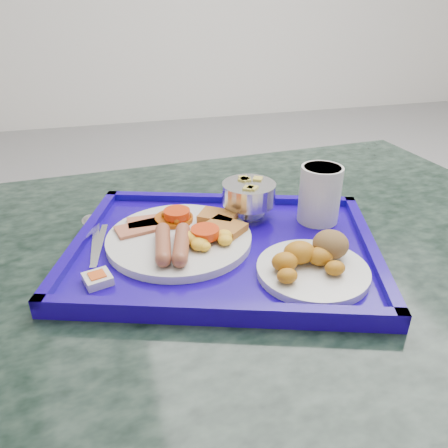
% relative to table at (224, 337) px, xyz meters
% --- Properties ---
extents(floor, '(6.00, 6.00, 0.00)m').
position_rel_table_xyz_m(floor, '(1.03, 0.93, -0.59)').
color(floor, gray).
rests_on(floor, ground).
extents(table, '(1.33, 0.93, 0.80)m').
position_rel_table_xyz_m(table, '(0.00, 0.00, 0.00)').
color(table, slate).
rests_on(table, floor).
extents(tray, '(0.58, 0.50, 0.03)m').
position_rel_table_xyz_m(tray, '(-0.01, -0.03, 0.22)').
color(tray, '#170394').
rests_on(tray, table).
extents(main_plate, '(0.24, 0.24, 0.04)m').
position_rel_table_xyz_m(main_plate, '(-0.07, 0.00, 0.23)').
color(main_plate, silver).
rests_on(main_plate, tray).
extents(bread_plate, '(0.17, 0.17, 0.05)m').
position_rel_table_xyz_m(bread_plate, '(0.10, -0.13, 0.24)').
color(bread_plate, silver).
rests_on(bread_plate, tray).
extents(fruit_bowl, '(0.10, 0.10, 0.07)m').
position_rel_table_xyz_m(fruit_bowl, '(0.06, 0.07, 0.27)').
color(fruit_bowl, '#B1B0B3').
rests_on(fruit_bowl, tray).
extents(juice_cup, '(0.07, 0.07, 0.10)m').
position_rel_table_xyz_m(juice_cup, '(0.18, 0.02, 0.28)').
color(juice_cup, silver).
rests_on(juice_cup, tray).
extents(spoon, '(0.05, 0.18, 0.01)m').
position_rel_table_xyz_m(spoon, '(-0.22, 0.09, 0.23)').
color(spoon, '#B1B0B3').
rests_on(spoon, tray).
extents(knife, '(0.02, 0.16, 0.00)m').
position_rel_table_xyz_m(knife, '(-0.21, 0.04, 0.22)').
color(knife, '#B1B0B3').
rests_on(knife, tray).
extents(jam_packet, '(0.05, 0.05, 0.01)m').
position_rel_table_xyz_m(jam_packet, '(-0.21, -0.08, 0.23)').
color(jam_packet, silver).
rests_on(jam_packet, tray).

